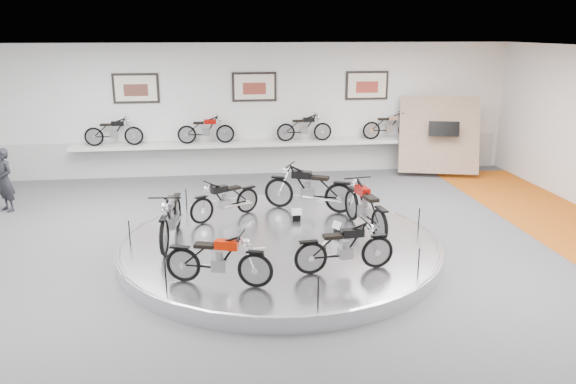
{
  "coord_description": "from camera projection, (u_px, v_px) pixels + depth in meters",
  "views": [
    {
      "loc": [
        -1.2,
        -10.21,
        4.37
      ],
      "look_at": [
        0.2,
        0.6,
        1.21
      ],
      "focal_mm": 35.0,
      "sensor_mm": 36.0,
      "label": 1
    }
  ],
  "objects": [
    {
      "name": "poster_right",
      "position": [
        367.0,
        85.0,
        17.39
      ],
      "size": [
        1.35,
        0.06,
        0.88
      ],
      "primitive_type": "cube",
      "color": "silver",
      "rests_on": "wall_back"
    },
    {
      "name": "bike_e",
      "position": [
        219.0,
        259.0,
        9.18
      ],
      "size": [
        1.65,
        1.0,
        0.91
      ],
      "primitive_type": null,
      "rotation": [
        0.0,
        0.0,
        5.97
      ],
      "color": "#BE1800",
      "rests_on": "display_platform"
    },
    {
      "name": "bike_c",
      "position": [
        225.0,
        199.0,
        12.46
      ],
      "size": [
        1.57,
        1.25,
        0.89
      ],
      "primitive_type": null,
      "rotation": [
        0.0,
        0.0,
        3.7
      ],
      "color": "black",
      "rests_on": "display_platform"
    },
    {
      "name": "ceiling",
      "position": [
        281.0,
        51.0,
        9.97
      ],
      "size": [
        16.0,
        16.0,
        0.0
      ],
      "primitive_type": "plane",
      "rotation": [
        3.14,
        0.0,
        0.0
      ],
      "color": "white",
      "rests_on": "wall_back"
    },
    {
      "name": "poster_center",
      "position": [
        254.0,
        87.0,
        16.96
      ],
      "size": [
        1.35,
        0.06,
        0.88
      ],
      "primitive_type": "cube",
      "color": "silver",
      "rests_on": "wall_back"
    },
    {
      "name": "shelf",
      "position": [
        256.0,
        144.0,
        17.19
      ],
      "size": [
        11.0,
        0.55,
        0.1
      ],
      "primitive_type": "cube",
      "color": "silver",
      "rests_on": "wall_back"
    },
    {
      "name": "platform_rim",
      "position": [
        280.0,
        241.0,
        11.3
      ],
      "size": [
        6.4,
        6.4,
        0.1
      ],
      "primitive_type": "torus",
      "color": "#B2B2BA",
      "rests_on": "display_platform"
    },
    {
      "name": "display_platform",
      "position": [
        280.0,
        247.0,
        11.33
      ],
      "size": [
        6.4,
        6.4,
        0.3
      ],
      "primitive_type": "cylinder",
      "color": "silver",
      "rests_on": "floor"
    },
    {
      "name": "display_panel",
      "position": [
        439.0,
        135.0,
        17.24
      ],
      "size": [
        2.56,
        1.52,
        2.3
      ],
      "primitive_type": "cube",
      "rotation": [
        -0.35,
        0.0,
        -0.26
      ],
      "color": "tan",
      "rests_on": "floor"
    },
    {
      "name": "floor",
      "position": [
        282.0,
        259.0,
        11.09
      ],
      "size": [
        16.0,
        16.0,
        0.0
      ],
      "primitive_type": "plane",
      "color": "#4F4F51",
      "rests_on": "ground"
    },
    {
      "name": "bike_d",
      "position": [
        170.0,
        216.0,
        11.07
      ],
      "size": [
        0.81,
        1.85,
        1.06
      ],
      "primitive_type": null,
      "rotation": [
        0.0,
        0.0,
        4.61
      ],
      "color": "#B3B2B8",
      "rests_on": "display_platform"
    },
    {
      "name": "shelf_bike_b",
      "position": [
        206.0,
        131.0,
        16.89
      ],
      "size": [
        1.22,
        0.43,
        0.73
      ],
      "primitive_type": null,
      "color": "#8A0A06",
      "rests_on": "shelf"
    },
    {
      "name": "bike_b",
      "position": [
        309.0,
        188.0,
        12.99
      ],
      "size": [
        1.94,
        1.36,
        1.08
      ],
      "primitive_type": null,
      "rotation": [
        0.0,
        0.0,
        2.71
      ],
      "color": "black",
      "rests_on": "display_platform"
    },
    {
      "name": "bike_a",
      "position": [
        365.0,
        207.0,
        11.66
      ],
      "size": [
        0.9,
        1.87,
        1.06
      ],
      "primitive_type": null,
      "rotation": [
        0.0,
        0.0,
        1.73
      ],
      "color": "#8A0A06",
      "rests_on": "display_platform"
    },
    {
      "name": "poster_left",
      "position": [
        136.0,
        88.0,
        16.53
      ],
      "size": [
        1.35,
        0.06,
        0.88
      ],
      "primitive_type": "cube",
      "color": "silver",
      "rests_on": "wall_back"
    },
    {
      "name": "visitor",
      "position": [
        4.0,
        180.0,
        13.84
      ],
      "size": [
        0.69,
        0.67,
        1.59
      ],
      "primitive_type": "imported",
      "rotation": [
        0.0,
        0.0,
        -0.71
      ],
      "color": "black",
      "rests_on": "floor"
    },
    {
      "name": "wall_back",
      "position": [
        255.0,
        110.0,
        17.2
      ],
      "size": [
        16.0,
        0.0,
        16.0
      ],
      "primitive_type": "plane",
      "rotation": [
        1.57,
        0.0,
        0.0
      ],
      "color": "white",
      "rests_on": "floor"
    },
    {
      "name": "shelf_bike_a",
      "position": [
        114.0,
        134.0,
        16.55
      ],
      "size": [
        1.22,
        0.43,
        0.73
      ],
      "primitive_type": null,
      "color": "black",
      "rests_on": "shelf"
    },
    {
      "name": "shelf_bike_c",
      "position": [
        304.0,
        129.0,
        17.26
      ],
      "size": [
        1.22,
        0.43,
        0.73
      ],
      "primitive_type": null,
      "color": "black",
      "rests_on": "shelf"
    },
    {
      "name": "dado_band",
      "position": [
        255.0,
        156.0,
        17.58
      ],
      "size": [
        15.68,
        0.04,
        1.1
      ],
      "primitive_type": "cube",
      "color": "#BCBCBA",
      "rests_on": "floor"
    },
    {
      "name": "bike_f",
      "position": [
        345.0,
        247.0,
        9.7
      ],
      "size": [
        1.57,
        0.68,
        0.9
      ],
      "primitive_type": null,
      "rotation": [
        0.0,
        0.0,
        6.38
      ],
      "color": "black",
      "rests_on": "display_platform"
    },
    {
      "name": "shelf_bike_d",
      "position": [
        389.0,
        127.0,
        17.59
      ],
      "size": [
        1.22,
        0.43,
        0.73
      ],
      "primitive_type": null,
      "color": "#B3B2B8",
      "rests_on": "shelf"
    }
  ]
}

